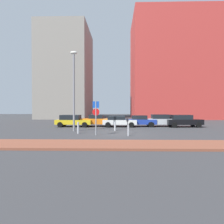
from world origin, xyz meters
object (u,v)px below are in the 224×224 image
(parking_sign_post, at_px, (96,114))
(parked_car_black, at_px, (183,121))
(traffic_bollard_mid, at_px, (78,128))
(parked_car_silver, at_px, (161,120))
(traffic_bollard_far, at_px, (128,130))
(parked_car_white, at_px, (119,121))
(parked_car_blue, at_px, (139,121))
(traffic_bollard_near, at_px, (115,126))
(parked_car_yellow, at_px, (73,120))
(street_lamp, at_px, (74,85))
(parking_meter, at_px, (127,124))
(parked_car_orange, at_px, (97,120))

(parking_sign_post, bearing_deg, parked_car_black, 38.51)
(parking_sign_post, bearing_deg, traffic_bollard_mid, 147.98)
(parked_car_silver, bearing_deg, traffic_bollard_far, -117.22)
(parked_car_white, relative_size, parked_car_blue, 1.03)
(parked_car_silver, height_order, traffic_bollard_near, parked_car_silver)
(parked_car_yellow, relative_size, traffic_bollard_mid, 4.20)
(parked_car_yellow, bearing_deg, parked_car_white, 0.17)
(street_lamp, xyz_separation_m, traffic_bollard_near, (4.11, 0.51, -4.17))
(parked_car_blue, bearing_deg, traffic_bollard_mid, -131.28)
(traffic_bollard_near, bearing_deg, parked_car_blue, 57.68)
(parked_car_yellow, relative_size, parking_meter, 3.16)
(parked_car_white, xyz_separation_m, parked_car_blue, (2.54, 0.31, 0.01))
(parking_sign_post, bearing_deg, parking_meter, 19.47)
(parked_car_white, distance_m, parked_car_black, 7.80)
(parking_sign_post, xyz_separation_m, street_lamp, (-2.52, 3.03, 2.79))
(parked_car_yellow, distance_m, parked_car_silver, 10.89)
(parked_car_black, xyz_separation_m, traffic_bollard_mid, (-11.53, -6.72, -0.26))
(traffic_bollard_mid, bearing_deg, parked_car_orange, 82.26)
(parking_meter, relative_size, traffic_bollard_far, 1.56)
(parking_meter, height_order, street_lamp, street_lamp)
(parked_car_orange, xyz_separation_m, parked_car_white, (2.74, -0.50, -0.04))
(parking_sign_post, height_order, traffic_bollard_mid, parking_sign_post)
(parked_car_yellow, distance_m, traffic_bollard_mid, 7.11)
(parked_car_black, height_order, traffic_bollard_mid, parked_car_black)
(street_lamp, height_order, traffic_bollard_mid, street_lamp)
(parked_car_silver, xyz_separation_m, parking_sign_post, (-7.20, -8.38, 1.04))
(parked_car_white, bearing_deg, traffic_bollard_mid, -118.64)
(parking_sign_post, bearing_deg, traffic_bollard_near, 65.92)
(street_lamp, relative_size, traffic_bollard_far, 8.88)
(traffic_bollard_near, relative_size, traffic_bollard_mid, 0.86)
(parking_meter, height_order, traffic_bollard_mid, parking_meter)
(parked_car_orange, xyz_separation_m, parked_car_silver, (7.93, -0.04, 0.03))
(parked_car_orange, distance_m, traffic_bollard_far, 9.37)
(parked_car_black, bearing_deg, parking_sign_post, -141.49)
(parked_car_black, distance_m, street_lamp, 13.77)
(parked_car_black, xyz_separation_m, traffic_bollard_far, (-7.05, -8.07, -0.34))
(parking_sign_post, distance_m, parking_meter, 3.04)
(parked_car_silver, bearing_deg, parked_car_white, -175.01)
(parked_car_yellow, xyz_separation_m, parked_car_black, (13.49, -0.11, 0.01))
(parked_car_silver, xyz_separation_m, parked_car_black, (2.61, -0.58, -0.00))
(parked_car_silver, xyz_separation_m, street_lamp, (-9.72, -5.35, 3.84))
(parked_car_silver, height_order, parked_car_black, parked_car_silver)
(parking_meter, xyz_separation_m, traffic_bollard_near, (-1.15, 2.58, -0.45))
(parking_meter, bearing_deg, street_lamp, 158.56)
(parked_car_black, xyz_separation_m, parking_meter, (-7.07, -6.84, 0.12))
(parked_car_white, relative_size, parked_car_black, 0.96)
(street_lamp, bearing_deg, traffic_bollard_far, -31.99)
(parked_car_black, bearing_deg, parked_car_silver, 167.54)
(parked_car_orange, relative_size, parking_meter, 2.94)
(parking_meter, distance_m, traffic_bollard_mid, 4.48)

